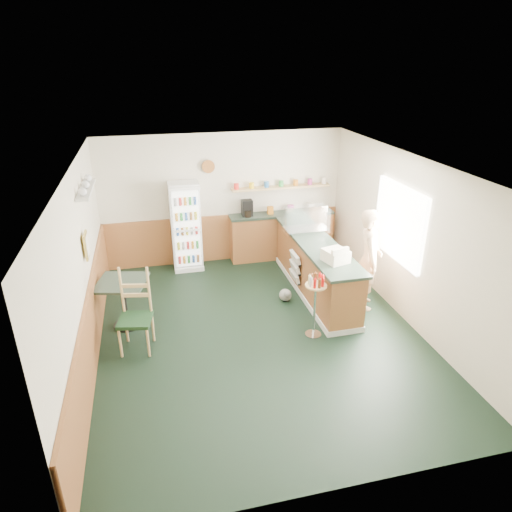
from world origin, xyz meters
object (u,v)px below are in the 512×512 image
object	(u,v)px
cafe_table	(123,295)
cafe_chair	(134,307)
display_case	(307,220)
shopkeeper	(369,259)
cash_register	(336,256)
drinks_fridge	(186,227)
condiment_stand	(315,296)

from	to	relation	value
cafe_table	cafe_chair	distance (m)	0.63
display_case	shopkeeper	world-z (taller)	shopkeeper
cafe_table	cafe_chair	bearing A→B (deg)	-73.01
display_case	cash_register	bearing A→B (deg)	-90.00
cash_register	shopkeeper	bearing A→B (deg)	-0.45
cash_register	cafe_table	xyz separation A→B (m)	(-3.40, 0.46, -0.54)
shopkeeper	cafe_table	distance (m)	4.12
drinks_fridge	cafe_chair	size ratio (longest dim) A/B	1.42
shopkeeper	cafe_chair	bearing A→B (deg)	114.85
drinks_fridge	display_case	distance (m)	2.46
drinks_fridge	cash_register	world-z (taller)	drinks_fridge
display_case	cafe_chair	distance (m)	3.62
shopkeeper	condiment_stand	bearing A→B (deg)	139.70
shopkeeper	condiment_stand	distance (m)	1.40
drinks_fridge	cafe_chair	distance (m)	2.85
cash_register	shopkeeper	xyz separation A→B (m)	(0.70, 0.18, -0.22)
shopkeeper	drinks_fridge	bearing A→B (deg)	71.38
drinks_fridge	shopkeeper	world-z (taller)	drinks_fridge
cafe_chair	cash_register	bearing A→B (deg)	13.73
shopkeeper	condiment_stand	world-z (taller)	shopkeeper
drinks_fridge	cafe_chair	xyz separation A→B (m)	(-1.04, -2.64, -0.24)
drinks_fridge	condiment_stand	world-z (taller)	drinks_fridge
drinks_fridge	shopkeeper	bearing A→B (deg)	-38.95
drinks_fridge	cafe_table	size ratio (longest dim) A/B	1.99
drinks_fridge	cafe_table	distance (m)	2.40
drinks_fridge	condiment_stand	distance (m)	3.45
display_case	condiment_stand	xyz separation A→B (m)	(-0.51, -1.93, -0.53)
shopkeeper	cafe_chair	xyz separation A→B (m)	(-3.92, -0.31, -0.23)
drinks_fridge	cafe_table	xyz separation A→B (m)	(-1.22, -2.05, -0.32)
condiment_stand	cafe_table	distance (m)	3.05
display_case	cash_register	xyz separation A→B (m)	(0.00, -1.43, -0.13)
cafe_table	display_case	bearing A→B (deg)	15.86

